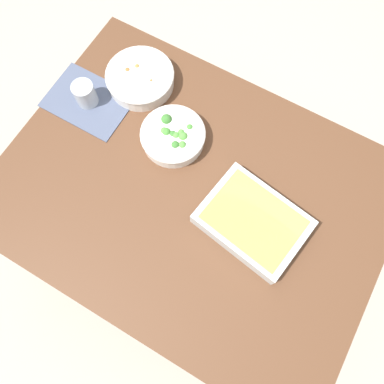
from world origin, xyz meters
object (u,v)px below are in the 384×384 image
Objects in this scene: stew_bowl at (140,78)px; drink_cup at (85,95)px; broccoli_bowl at (173,136)px; baking_dish at (252,222)px; spoon_by_stew at (145,93)px.

stew_bowl is 0.19m from drink_cup.
broccoli_bowl is 0.63× the size of baking_dish.
drink_cup is at bearing 170.66° from baking_dish.
stew_bowl is 0.25m from broccoli_bowl.
baking_dish is at bearing -20.36° from broccoli_bowl.
baking_dish is 2.27× the size of spoon_by_stew.
stew_bowl is 2.73× the size of drink_cup.
stew_bowl is at bearing 139.66° from spoon_by_stew.
stew_bowl is 0.05m from spoon_by_stew.
drink_cup is 0.58× the size of spoon_by_stew.
baking_dish is 0.68m from drink_cup.
drink_cup is at bearing -176.76° from broccoli_bowl.
baking_dish is at bearing -23.96° from spoon_by_stew.
broccoli_bowl is at bearing -30.60° from spoon_by_stew.
broccoli_bowl is 0.20m from spoon_by_stew.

